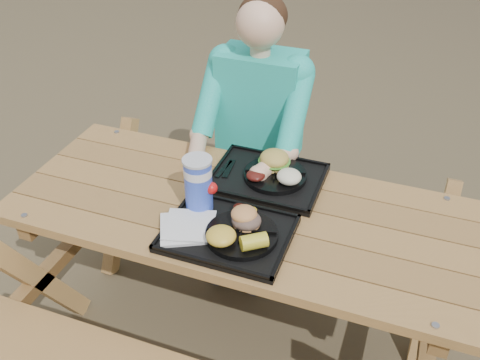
% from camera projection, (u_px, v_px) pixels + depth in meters
% --- Properties ---
extents(ground, '(60.00, 60.00, 0.00)m').
position_uv_depth(ground, '(240.00, 333.00, 2.50)').
color(ground, '#999999').
rests_on(ground, ground).
extents(picnic_table, '(1.80, 1.49, 0.75)m').
position_uv_depth(picnic_table, '(240.00, 276.00, 2.29)').
color(picnic_table, '#999999').
rests_on(picnic_table, ground).
extents(tray_near, '(0.45, 0.35, 0.02)m').
position_uv_depth(tray_near, '(228.00, 234.00, 1.93)').
color(tray_near, black).
rests_on(tray_near, picnic_table).
extents(tray_far, '(0.45, 0.35, 0.02)m').
position_uv_depth(tray_far, '(267.00, 179.00, 2.21)').
color(tray_far, black).
rests_on(tray_far, picnic_table).
extents(plate_near, '(0.26, 0.26, 0.02)m').
position_uv_depth(plate_near, '(242.00, 234.00, 1.90)').
color(plate_near, black).
rests_on(plate_near, tray_near).
extents(plate_far, '(0.26, 0.26, 0.02)m').
position_uv_depth(plate_far, '(275.00, 175.00, 2.20)').
color(plate_far, black).
rests_on(plate_far, tray_far).
extents(napkin_stack, '(0.25, 0.25, 0.02)m').
position_uv_depth(napkin_stack, '(186.00, 227.00, 1.93)').
color(napkin_stack, silver).
rests_on(napkin_stack, tray_near).
extents(soda_cup, '(0.10, 0.10, 0.21)m').
position_uv_depth(soda_cup, '(198.00, 185.00, 1.98)').
color(soda_cup, blue).
rests_on(soda_cup, tray_near).
extents(condiment_bbq, '(0.05, 0.05, 0.03)m').
position_uv_depth(condiment_bbq, '(239.00, 210.00, 2.00)').
color(condiment_bbq, black).
rests_on(condiment_bbq, tray_near).
extents(condiment_mustard, '(0.04, 0.04, 0.03)m').
position_uv_depth(condiment_mustard, '(252.00, 212.00, 1.99)').
color(condiment_mustard, yellow).
rests_on(condiment_mustard, tray_near).
extents(sandwich, '(0.10, 0.10, 0.10)m').
position_uv_depth(sandwich, '(246.00, 214.00, 1.89)').
color(sandwich, '#D08849').
rests_on(sandwich, plate_near).
extents(mac_cheese, '(0.11, 0.11, 0.05)m').
position_uv_depth(mac_cheese, '(221.00, 236.00, 1.83)').
color(mac_cheese, gold).
rests_on(mac_cheese, plate_near).
extents(corn_cob, '(0.13, 0.13, 0.05)m').
position_uv_depth(corn_cob, '(254.00, 241.00, 1.81)').
color(corn_cob, gold).
rests_on(corn_cob, plate_near).
extents(cutlery_far, '(0.04, 0.14, 0.01)m').
position_uv_depth(cutlery_far, '(229.00, 169.00, 2.25)').
color(cutlery_far, black).
rests_on(cutlery_far, tray_far).
extents(burger, '(0.12, 0.12, 0.11)m').
position_uv_depth(burger, '(275.00, 155.00, 2.20)').
color(burger, gold).
rests_on(burger, plate_far).
extents(baked_beans, '(0.08, 0.08, 0.04)m').
position_uv_depth(baked_beans, '(256.00, 175.00, 2.15)').
color(baked_beans, '#4E140F').
rests_on(baked_beans, plate_far).
extents(potato_salad, '(0.10, 0.10, 0.06)m').
position_uv_depth(potato_salad, '(289.00, 177.00, 2.12)').
color(potato_salad, '#EDE8C9').
rests_on(potato_salad, plate_far).
extents(diner, '(0.48, 0.84, 1.28)m').
position_uv_depth(diner, '(258.00, 149.00, 2.62)').
color(diner, '#1985B1').
rests_on(diner, ground).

